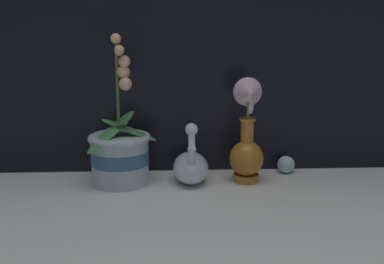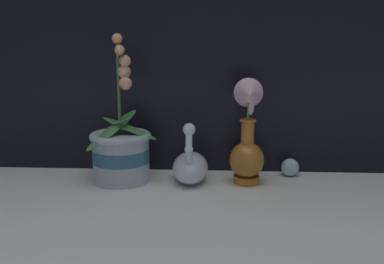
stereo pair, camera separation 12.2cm
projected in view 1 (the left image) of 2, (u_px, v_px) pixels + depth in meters
ground_plane at (200, 194)px, 1.18m from camera, size 2.80×2.80×0.00m
orchid_potted_plant at (120, 152)px, 1.25m from camera, size 0.20×0.21×0.41m
swan_figurine at (191, 165)px, 1.27m from camera, size 0.10×0.18×0.18m
blue_vase at (247, 142)px, 1.25m from camera, size 0.10×0.10×0.30m
glass_sphere at (286, 164)px, 1.35m from camera, size 0.05×0.05×0.05m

